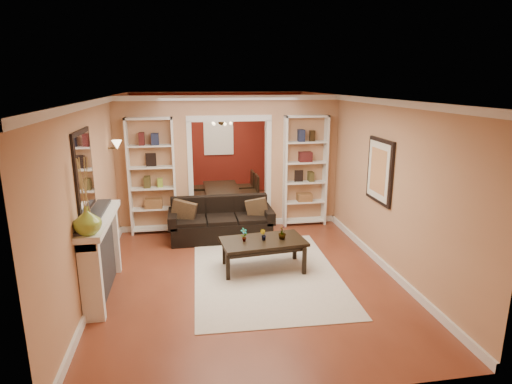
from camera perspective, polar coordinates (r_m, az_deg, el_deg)
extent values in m
plane|color=brown|center=(8.00, -2.47, -7.19)|extent=(8.00, 8.00, 0.00)
plane|color=white|center=(7.43, -2.70, 12.52)|extent=(8.00, 8.00, 0.00)
plane|color=tan|center=(11.52, -5.02, 6.46)|extent=(8.00, 0.00, 8.00)
plane|color=tan|center=(3.84, 4.83, -10.28)|extent=(8.00, 0.00, 8.00)
plane|color=tan|center=(7.67, -19.51, 1.58)|extent=(0.00, 8.00, 8.00)
plane|color=tan|center=(8.18, 13.29, 2.79)|extent=(0.00, 8.00, 8.00)
cube|color=tan|center=(8.77, -3.54, 3.94)|extent=(4.50, 0.15, 2.70)
cube|color=maroon|center=(11.50, -5.00, 6.29)|extent=(4.44, 0.04, 2.64)
cube|color=#8CA5CC|center=(11.43, -5.01, 7.40)|extent=(0.78, 0.03, 0.98)
cube|color=beige|center=(6.91, 1.34, -10.78)|extent=(2.33, 3.20, 0.01)
cube|color=black|center=(8.26, -4.69, -3.64)|extent=(1.99, 0.86, 0.78)
cube|color=brown|center=(8.15, -9.65, -2.47)|extent=(0.47, 0.25, 0.45)
cube|color=brown|center=(8.27, 0.16, -2.17)|extent=(0.42, 0.21, 0.41)
cube|color=black|center=(6.96, 0.96, -8.36)|extent=(1.40, 0.86, 0.50)
imported|color=#336626|center=(6.78, -1.61, -5.73)|extent=(0.14, 0.12, 0.22)
imported|color=#336626|center=(6.84, 0.97, -5.76)|extent=(0.12, 0.12, 0.17)
imported|color=#336626|center=(6.89, 3.51, -5.43)|extent=(0.17, 0.17, 0.22)
cube|color=white|center=(8.62, -13.69, 2.01)|extent=(0.90, 0.30, 2.30)
cube|color=white|center=(8.94, 6.54, 2.77)|extent=(0.90, 0.30, 2.30)
cube|color=white|center=(6.45, -19.71, -8.00)|extent=(0.32, 1.70, 1.16)
imported|color=#84A435|center=(5.56, -21.58, -3.55)|extent=(0.44, 0.44, 0.34)
cube|color=silver|center=(6.14, -21.97, 2.58)|extent=(0.03, 0.95, 1.10)
cube|color=#FFE0A5|center=(8.11, -18.46, 5.78)|extent=(0.18, 0.18, 0.22)
cube|color=black|center=(7.23, 16.11, 2.72)|extent=(0.04, 0.85, 1.05)
imported|color=black|center=(10.31, -4.46, -0.72)|extent=(1.45, 0.81, 0.51)
cube|color=black|center=(9.94, -7.48, -0.38)|extent=(0.42, 0.42, 0.84)
cube|color=black|center=(10.03, -1.19, -0.06)|extent=(0.50, 0.50, 0.86)
cube|color=black|center=(10.52, -7.61, 0.50)|extent=(0.55, 0.55, 0.86)
cube|color=black|center=(10.61, -1.66, 0.68)|extent=(0.47, 0.47, 0.84)
cube|color=#362A18|center=(10.16, -4.50, 9.19)|extent=(0.50, 0.50, 0.30)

